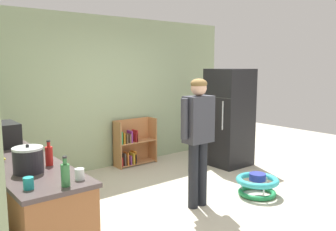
{
  "coord_description": "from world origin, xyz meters",
  "views": [
    {
      "loc": [
        -3.19,
        -3.23,
        1.86
      ],
      "look_at": [
        -0.09,
        0.61,
        1.14
      ],
      "focal_mm": 37.45,
      "sensor_mm": 36.0,
      "label": 1
    }
  ],
  "objects_px": {
    "standing_person": "(198,131)",
    "bookshelf": "(132,145)",
    "refrigerator": "(229,117)",
    "crock_pot": "(28,160)",
    "green_glass_bottle": "(65,174)",
    "baby_walker": "(257,184)",
    "yellow_cup": "(35,155)",
    "banana_bunch": "(0,159)",
    "teal_cup": "(29,183)",
    "white_cup": "(80,174)",
    "microwave": "(1,135)",
    "kitchen_counter": "(22,202)",
    "ketchup_bottle": "(49,155)"
  },
  "relations": [
    {
      "from": "refrigerator",
      "to": "standing_person",
      "type": "distance_m",
      "value": 2.09
    },
    {
      "from": "microwave",
      "to": "green_glass_bottle",
      "type": "bearing_deg",
      "value": -88.64
    },
    {
      "from": "kitchen_counter",
      "to": "teal_cup",
      "type": "height_order",
      "value": "teal_cup"
    },
    {
      "from": "refrigerator",
      "to": "microwave",
      "type": "relative_size",
      "value": 3.71
    },
    {
      "from": "refrigerator",
      "to": "ketchup_bottle",
      "type": "bearing_deg",
      "value": -164.9
    },
    {
      "from": "standing_person",
      "to": "bookshelf",
      "type": "bearing_deg",
      "value": 79.53
    },
    {
      "from": "yellow_cup",
      "to": "kitchen_counter",
      "type": "bearing_deg",
      "value": 152.52
    },
    {
      "from": "refrigerator",
      "to": "yellow_cup",
      "type": "relative_size",
      "value": 18.74
    },
    {
      "from": "teal_cup",
      "to": "standing_person",
      "type": "bearing_deg",
      "value": 12.05
    },
    {
      "from": "refrigerator",
      "to": "yellow_cup",
      "type": "height_order",
      "value": "refrigerator"
    },
    {
      "from": "kitchen_counter",
      "to": "ketchup_bottle",
      "type": "height_order",
      "value": "ketchup_bottle"
    },
    {
      "from": "refrigerator",
      "to": "white_cup",
      "type": "distance_m",
      "value": 4.0
    },
    {
      "from": "banana_bunch",
      "to": "standing_person",
      "type": "bearing_deg",
      "value": -12.62
    },
    {
      "from": "baby_walker",
      "to": "refrigerator",
      "type": "bearing_deg",
      "value": 56.64
    },
    {
      "from": "crock_pot",
      "to": "white_cup",
      "type": "xyz_separation_m",
      "value": [
        0.27,
        -0.48,
        -0.07
      ]
    },
    {
      "from": "yellow_cup",
      "to": "baby_walker",
      "type": "bearing_deg",
      "value": -12.16
    },
    {
      "from": "white_cup",
      "to": "teal_cup",
      "type": "bearing_deg",
      "value": 175.09
    },
    {
      "from": "kitchen_counter",
      "to": "crock_pot",
      "type": "xyz_separation_m",
      "value": [
        -0.06,
        -0.48,
        0.56
      ]
    },
    {
      "from": "crock_pot",
      "to": "banana_bunch",
      "type": "relative_size",
      "value": 1.72
    },
    {
      "from": "banana_bunch",
      "to": "white_cup",
      "type": "xyz_separation_m",
      "value": [
        0.38,
        -1.03,
        0.02
      ]
    },
    {
      "from": "crock_pot",
      "to": "green_glass_bottle",
      "type": "xyz_separation_m",
      "value": [
        0.11,
        -0.56,
        -0.02
      ]
    },
    {
      "from": "green_glass_bottle",
      "to": "kitchen_counter",
      "type": "bearing_deg",
      "value": 92.88
    },
    {
      "from": "refrigerator",
      "to": "green_glass_bottle",
      "type": "distance_m",
      "value": 4.18
    },
    {
      "from": "bookshelf",
      "to": "baby_walker",
      "type": "relative_size",
      "value": 1.41
    },
    {
      "from": "green_glass_bottle",
      "to": "crock_pot",
      "type": "bearing_deg",
      "value": 101.33
    },
    {
      "from": "refrigerator",
      "to": "microwave",
      "type": "xyz_separation_m",
      "value": [
        -3.88,
        0.13,
        0.15
      ]
    },
    {
      "from": "refrigerator",
      "to": "ketchup_bottle",
      "type": "height_order",
      "value": "refrigerator"
    },
    {
      "from": "banana_bunch",
      "to": "yellow_cup",
      "type": "distance_m",
      "value": 0.33
    },
    {
      "from": "bookshelf",
      "to": "white_cup",
      "type": "relative_size",
      "value": 8.95
    },
    {
      "from": "green_glass_bottle",
      "to": "yellow_cup",
      "type": "bearing_deg",
      "value": 85.48
    },
    {
      "from": "banana_bunch",
      "to": "yellow_cup",
      "type": "relative_size",
      "value": 1.64
    },
    {
      "from": "standing_person",
      "to": "green_glass_bottle",
      "type": "bearing_deg",
      "value": -163.4
    },
    {
      "from": "green_glass_bottle",
      "to": "teal_cup",
      "type": "height_order",
      "value": "green_glass_bottle"
    },
    {
      "from": "standing_person",
      "to": "teal_cup",
      "type": "xyz_separation_m",
      "value": [
        -2.28,
        -0.49,
        -0.07
      ]
    },
    {
      "from": "bookshelf",
      "to": "baby_walker",
      "type": "height_order",
      "value": "bookshelf"
    },
    {
      "from": "bookshelf",
      "to": "banana_bunch",
      "type": "relative_size",
      "value": 5.45
    },
    {
      "from": "baby_walker",
      "to": "teal_cup",
      "type": "bearing_deg",
      "value": -175.86
    },
    {
      "from": "teal_cup",
      "to": "kitchen_counter",
      "type": "bearing_deg",
      "value": 77.91
    },
    {
      "from": "refrigerator",
      "to": "crock_pot",
      "type": "relative_size",
      "value": 6.65
    },
    {
      "from": "ketchup_bottle",
      "to": "green_glass_bottle",
      "type": "distance_m",
      "value": 0.67
    },
    {
      "from": "microwave",
      "to": "standing_person",
      "type": "bearing_deg",
      "value": -29.78
    },
    {
      "from": "bookshelf",
      "to": "crock_pot",
      "type": "bearing_deg",
      "value": -138.83
    },
    {
      "from": "standing_person",
      "to": "banana_bunch",
      "type": "height_order",
      "value": "standing_person"
    },
    {
      "from": "banana_bunch",
      "to": "teal_cup",
      "type": "xyz_separation_m",
      "value": [
        -0.03,
        -0.99,
        0.02
      ]
    },
    {
      "from": "bookshelf",
      "to": "green_glass_bottle",
      "type": "height_order",
      "value": "green_glass_bottle"
    },
    {
      "from": "microwave",
      "to": "yellow_cup",
      "type": "distance_m",
      "value": 0.83
    },
    {
      "from": "microwave",
      "to": "crock_pot",
      "type": "distance_m",
      "value": 1.24
    },
    {
      "from": "crock_pot",
      "to": "teal_cup",
      "type": "bearing_deg",
      "value": -107.44
    },
    {
      "from": "baby_walker",
      "to": "teal_cup",
      "type": "xyz_separation_m",
      "value": [
        -3.22,
        -0.23,
        0.79
      ]
    },
    {
      "from": "microwave",
      "to": "ketchup_bottle",
      "type": "height_order",
      "value": "microwave"
    }
  ]
}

